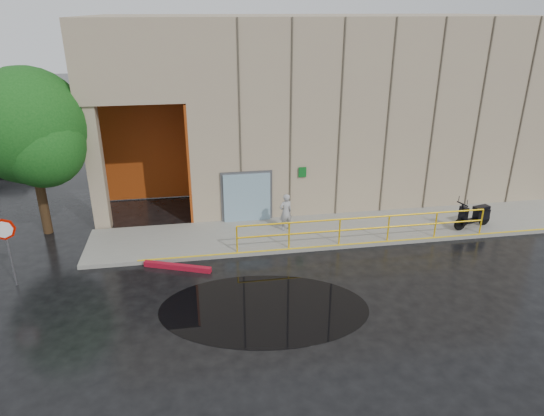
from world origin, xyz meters
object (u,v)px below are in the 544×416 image
(stop_sign, at_px, (5,237))
(car_c, at_px, (15,161))
(scooter, at_px, (475,209))
(tree_near, at_px, (32,131))
(red_curb, at_px, (177,267))
(person, at_px, (286,212))

(stop_sign, bearing_deg, car_c, 118.75)
(scooter, height_order, stop_sign, stop_sign)
(tree_near, bearing_deg, car_c, 113.97)
(tree_near, bearing_deg, red_curb, -36.59)
(person, distance_m, tree_near, 9.84)
(car_c, relative_size, tree_near, 0.68)
(person, xyz_separation_m, car_c, (-12.98, 10.01, -0.26))
(scooter, relative_size, car_c, 0.41)
(red_curb, relative_size, car_c, 0.55)
(scooter, distance_m, red_curb, 11.72)
(person, relative_size, scooter, 0.83)
(stop_sign, bearing_deg, tree_near, 100.26)
(stop_sign, distance_m, car_c, 13.02)
(person, bearing_deg, car_c, -55.72)
(red_curb, bearing_deg, person, 27.91)
(stop_sign, height_order, car_c, stop_sign)
(tree_near, bearing_deg, stop_sign, -92.13)
(red_curb, bearing_deg, stop_sign, -177.67)
(red_curb, bearing_deg, tree_near, 143.41)
(person, distance_m, scooter, 7.49)
(scooter, xyz_separation_m, red_curb, (-11.63, -1.21, -0.84))
(scooter, bearing_deg, red_curb, 172.04)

